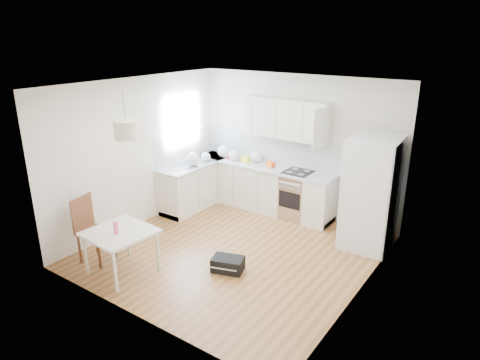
# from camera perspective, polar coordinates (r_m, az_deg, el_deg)

# --- Properties ---
(floor) EXTENTS (4.20, 4.20, 0.00)m
(floor) POSITION_cam_1_polar(r_m,az_deg,el_deg) (7.17, -0.79, -9.41)
(floor) COLOR brown
(floor) RESTS_ON ground
(ceiling) EXTENTS (4.20, 4.20, 0.00)m
(ceiling) POSITION_cam_1_polar(r_m,az_deg,el_deg) (6.33, -0.90, 12.56)
(ceiling) COLOR white
(ceiling) RESTS_ON wall_back
(wall_back) EXTENTS (4.20, 0.00, 4.20)m
(wall_back) POSITION_cam_1_polar(r_m,az_deg,el_deg) (8.35, 7.61, 4.61)
(wall_back) COLOR silver
(wall_back) RESTS_ON floor
(wall_left) EXTENTS (0.00, 4.20, 4.20)m
(wall_left) POSITION_cam_1_polar(r_m,az_deg,el_deg) (7.98, -13.21, 3.58)
(wall_left) COLOR silver
(wall_left) RESTS_ON floor
(wall_right) EXTENTS (0.00, 4.20, 4.20)m
(wall_right) POSITION_cam_1_polar(r_m,az_deg,el_deg) (5.74, 16.49, -2.94)
(wall_right) COLOR silver
(wall_right) RESTS_ON floor
(window_glassblock) EXTENTS (0.02, 1.00, 1.00)m
(window_glassblock) POSITION_cam_1_polar(r_m,az_deg,el_deg) (8.67, -7.72, 7.86)
(window_glassblock) COLOR #BFE0F9
(window_glassblock) RESTS_ON wall_left
(cabinets_back) EXTENTS (3.00, 0.60, 0.88)m
(cabinets_back) POSITION_cam_1_polar(r_m,az_deg,el_deg) (8.66, 2.90, -1.03)
(cabinets_back) COLOR silver
(cabinets_back) RESTS_ON floor
(cabinets_left) EXTENTS (0.60, 1.80, 0.88)m
(cabinets_left) POSITION_cam_1_polar(r_m,az_deg,el_deg) (8.87, -5.75, -0.60)
(cabinets_left) COLOR silver
(cabinets_left) RESTS_ON floor
(counter_back) EXTENTS (3.02, 0.64, 0.04)m
(counter_back) POSITION_cam_1_polar(r_m,az_deg,el_deg) (8.51, 2.96, 1.87)
(counter_back) COLOR #A1A4A6
(counter_back) RESTS_ON cabinets_back
(counter_left) EXTENTS (0.64, 1.82, 0.04)m
(counter_left) POSITION_cam_1_polar(r_m,az_deg,el_deg) (8.73, -5.85, 2.24)
(counter_left) COLOR #A1A4A6
(counter_left) RESTS_ON cabinets_left
(backsplash_back) EXTENTS (3.00, 0.01, 0.58)m
(backsplash_back) POSITION_cam_1_polar(r_m,az_deg,el_deg) (8.66, 4.03, 4.30)
(backsplash_back) COLOR white
(backsplash_back) RESTS_ON wall_back
(backsplash_left) EXTENTS (0.01, 1.80, 0.58)m
(backsplash_left) POSITION_cam_1_polar(r_m,az_deg,el_deg) (8.83, -7.38, 4.48)
(backsplash_left) COLOR white
(backsplash_left) RESTS_ON wall_left
(upper_cabinets) EXTENTS (1.70, 0.32, 0.75)m
(upper_cabinets) POSITION_cam_1_polar(r_m,az_deg,el_deg) (8.17, 6.31, 8.11)
(upper_cabinets) COLOR silver
(upper_cabinets) RESTS_ON wall_back
(range_oven) EXTENTS (0.50, 0.61, 0.88)m
(range_oven) POSITION_cam_1_polar(r_m,az_deg,el_deg) (8.29, 7.60, -2.12)
(range_oven) COLOR #BCBEC1
(range_oven) RESTS_ON floor
(sink) EXTENTS (0.50, 0.80, 0.16)m
(sink) POSITION_cam_1_polar(r_m,az_deg,el_deg) (8.69, -6.07, 2.26)
(sink) COLOR #BCBEC1
(sink) RESTS_ON counter_left
(refrigerator) EXTENTS (0.95, 0.99, 1.86)m
(refrigerator) POSITION_cam_1_polar(r_m,az_deg,el_deg) (7.32, 17.19, -1.67)
(refrigerator) COLOR white
(refrigerator) RESTS_ON floor
(dining_table) EXTENTS (0.95, 0.95, 0.69)m
(dining_table) POSITION_cam_1_polar(r_m,az_deg,el_deg) (6.52, -15.69, -7.17)
(dining_table) COLOR beige
(dining_table) RESTS_ON floor
(dining_chair) EXTENTS (0.52, 0.52, 1.05)m
(dining_chair) POSITION_cam_1_polar(r_m,az_deg,el_deg) (7.02, -18.70, -6.37)
(dining_chair) COLOR #4E2D17
(dining_chair) RESTS_ON floor
(drink_bottle) EXTENTS (0.08, 0.08, 0.23)m
(drink_bottle) POSITION_cam_1_polar(r_m,az_deg,el_deg) (6.39, -16.25, -5.92)
(drink_bottle) COLOR #D63B6D
(drink_bottle) RESTS_ON dining_table
(gym_bag) EXTENTS (0.54, 0.44, 0.21)m
(gym_bag) POSITION_cam_1_polar(r_m,az_deg,el_deg) (6.58, -1.62, -11.16)
(gym_bag) COLOR black
(gym_bag) RESTS_ON floor
(pendant_lamp) EXTENTS (0.35, 0.35, 0.25)m
(pendant_lamp) POSITION_cam_1_polar(r_m,az_deg,el_deg) (5.99, -14.98, 6.47)
(pendant_lamp) COLOR beige
(pendant_lamp) RESTS_ON ceiling
(grocery_bag_a) EXTENTS (0.29, 0.25, 0.26)m
(grocery_bag_a) POSITION_cam_1_polar(r_m,az_deg,el_deg) (8.98, -2.16, 3.82)
(grocery_bag_a) COLOR silver
(grocery_bag_a) RESTS_ON counter_back
(grocery_bag_b) EXTENTS (0.23, 0.20, 0.21)m
(grocery_bag_b) POSITION_cam_1_polar(r_m,az_deg,el_deg) (8.77, -0.78, 3.28)
(grocery_bag_b) COLOR silver
(grocery_bag_b) RESTS_ON counter_back
(grocery_bag_c) EXTENTS (0.26, 0.22, 0.23)m
(grocery_bag_c) POSITION_cam_1_polar(r_m,az_deg,el_deg) (8.65, 2.29, 3.13)
(grocery_bag_c) COLOR silver
(grocery_bag_c) RESTS_ON counter_back
(grocery_bag_d) EXTENTS (0.21, 0.18, 0.19)m
(grocery_bag_d) POSITION_cam_1_polar(r_m,az_deg,el_deg) (8.77, -4.60, 3.13)
(grocery_bag_d) COLOR silver
(grocery_bag_d) RESTS_ON counter_back
(grocery_bag_e) EXTENTS (0.29, 0.25, 0.26)m
(grocery_bag_e) POSITION_cam_1_polar(r_m,az_deg,el_deg) (8.51, -6.26, 2.84)
(grocery_bag_e) COLOR silver
(grocery_bag_e) RESTS_ON counter_left
(snack_orange) EXTENTS (0.18, 0.13, 0.11)m
(snack_orange) POSITION_cam_1_polar(r_m,az_deg,el_deg) (8.37, 4.09, 2.08)
(snack_orange) COLOR #E54B14
(snack_orange) RESTS_ON counter_back
(snack_yellow) EXTENTS (0.17, 0.11, 0.11)m
(snack_yellow) POSITION_cam_1_polar(r_m,az_deg,el_deg) (8.69, 0.73, 2.80)
(snack_yellow) COLOR yellow
(snack_yellow) RESTS_ON counter_back
(snack_red) EXTENTS (0.15, 0.10, 0.10)m
(snack_red) POSITION_cam_1_polar(r_m,az_deg,el_deg) (8.98, -1.85, 3.29)
(snack_red) COLOR red
(snack_red) RESTS_ON counter_back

